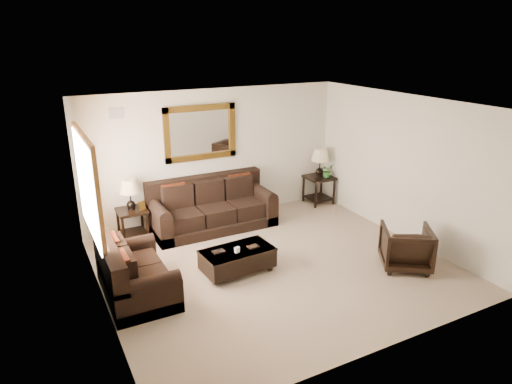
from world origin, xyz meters
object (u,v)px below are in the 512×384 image
coffee_table (237,258)px  armchair (406,245)px  end_table_right (320,168)px  loveseat (133,276)px  sofa (211,210)px  end_table_left (131,200)px

coffee_table → armchair: bearing=-28.1°
end_table_right → loveseat: bearing=-157.1°
end_table_right → coffee_table: size_ratio=1.06×
sofa → loveseat: 2.73m
end_table_right → armchair: (-0.49, -3.21, -0.44)m
end_table_left → coffee_table: end_table_left is taller
loveseat → armchair: size_ratio=1.98×
end_table_left → armchair: bearing=-40.7°
sofa → armchair: (2.22, -3.06, 0.03)m
end_table_left → armchair: end_table_left is taller
end_table_left → loveseat: bearing=-103.2°
loveseat → end_table_right: end_table_right is taller
sofa → end_table_left: (-1.54, 0.17, 0.41)m
loveseat → coffee_table: loveseat is taller
end_table_right → coffee_table: bearing=-145.9°
sofa → coffee_table: (-0.33, -1.92, -0.11)m
end_table_left → sofa: bearing=-6.3°
coffee_table → end_table_right: bearing=30.3°
loveseat → end_table_right: 5.15m
sofa → end_table_left: end_table_left is taller
sofa → end_table_right: (2.71, 0.15, 0.48)m
coffee_table → armchair: 2.80m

